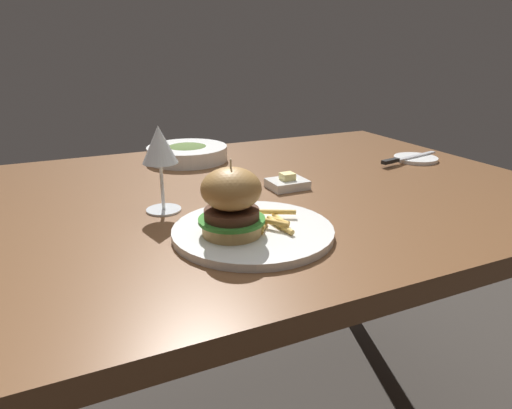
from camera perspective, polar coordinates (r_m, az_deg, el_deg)
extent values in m
cube|color=brown|center=(1.04, -2.30, 0.60)|extent=(1.45, 0.98, 0.04)
cylinder|color=brown|center=(1.84, 11.88, -3.47)|extent=(0.06, 0.06, 0.70)
cylinder|color=white|center=(0.80, -0.39, -3.35)|extent=(0.28, 0.28, 0.01)
cylinder|color=tan|center=(0.77, -3.03, -2.87)|extent=(0.10, 0.10, 0.02)
cylinder|color=#38842D|center=(0.77, -3.05, -1.91)|extent=(0.11, 0.11, 0.01)
cylinder|color=#4C2D1E|center=(0.76, -3.07, -1.14)|extent=(0.09, 0.09, 0.02)
ellipsoid|color=#A97A41|center=(0.75, -3.13, 1.97)|extent=(0.10, 0.10, 0.07)
cylinder|color=#CCB78C|center=(0.74, -3.16, 3.81)|extent=(0.00, 0.00, 0.05)
cylinder|color=#EABC5B|center=(0.82, 3.00, -1.89)|extent=(0.01, 0.05, 0.01)
cylinder|color=#E0B251|center=(0.81, 2.79, -2.04)|extent=(0.03, 0.04, 0.01)
cylinder|color=gold|center=(0.79, 0.91, -2.85)|extent=(0.04, 0.04, 0.01)
cylinder|color=#E0B251|center=(0.84, 2.70, -0.93)|extent=(0.06, 0.04, 0.01)
cylinder|color=#EABC5B|center=(0.79, 3.08, -2.62)|extent=(0.02, 0.07, 0.01)
cylinder|color=gold|center=(0.79, 2.42, -2.28)|extent=(0.04, 0.05, 0.01)
cylinder|color=silver|center=(0.93, -11.45, -0.65)|extent=(0.07, 0.07, 0.00)
cylinder|color=silver|center=(0.92, -11.65, 2.25)|extent=(0.01, 0.01, 0.10)
cone|color=silver|center=(0.90, -12.02, 7.37)|extent=(0.07, 0.07, 0.07)
cylinder|color=white|center=(1.39, 19.33, 5.44)|extent=(0.12, 0.12, 0.01)
cube|color=silver|center=(1.39, 19.37, 5.74)|extent=(0.17, 0.05, 0.00)
cube|color=black|center=(1.30, 16.45, 5.23)|extent=(0.06, 0.03, 0.01)
cube|color=white|center=(1.06, 3.93, 2.59)|extent=(0.09, 0.07, 0.02)
cube|color=#F4E58C|center=(1.05, 3.95, 3.53)|extent=(0.03, 0.03, 0.02)
cylinder|color=white|center=(1.32, -8.58, 6.34)|extent=(0.23, 0.23, 0.04)
ellipsoid|color=#4C662D|center=(1.32, -8.61, 6.95)|extent=(0.12, 0.12, 0.02)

